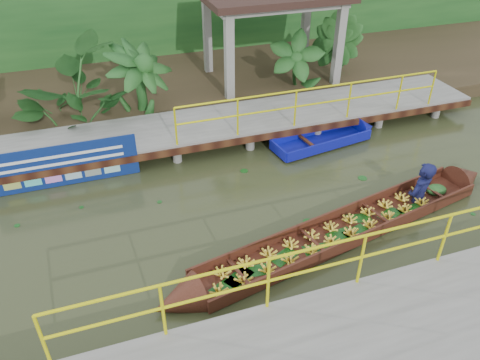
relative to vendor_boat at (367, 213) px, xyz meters
name	(u,v)px	position (x,y,z in m)	size (l,w,h in m)	color
ground	(249,214)	(-2.20, 1.16, -0.34)	(80.00, 80.00, 0.00)	#2E3319
land_strip	(175,81)	(-2.20, 8.66, -0.11)	(30.00, 8.00, 0.45)	#302818
far_dock	(207,127)	(-2.18, 4.58, 0.14)	(16.00, 2.06, 1.66)	slate
near_dock	(405,348)	(-1.20, -3.04, -0.04)	(18.00, 2.40, 1.73)	slate
pavilion	(272,4)	(0.80, 7.46, 2.48)	(4.40, 3.00, 3.00)	slate
foliage_backdrop	(157,10)	(-2.20, 11.16, 1.66)	(30.00, 0.80, 4.00)	#144118
vendor_boat	(367,213)	(0.00, 0.00, 0.00)	(8.47, 2.53, 2.29)	#3B1810
moored_blue_boat	(343,135)	(1.45, 3.52, -0.20)	(3.30, 1.30, 0.76)	#0D1297
blue_banner	(63,165)	(-5.93, 3.63, 0.22)	(3.44, 0.04, 1.08)	navy
tropical_plants	(128,78)	(-3.95, 6.46, 1.05)	(14.50, 1.50, 1.88)	#144118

